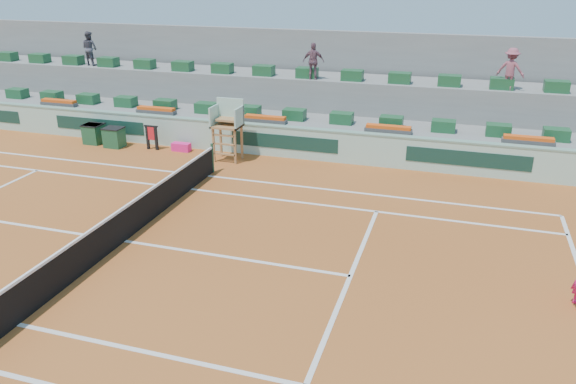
% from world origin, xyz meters
% --- Properties ---
extents(ground, '(90.00, 90.00, 0.00)m').
position_xyz_m(ground, '(0.00, 0.00, 0.00)').
color(ground, '#964A1D').
rests_on(ground, ground).
extents(seating_tier_lower, '(36.00, 4.00, 1.20)m').
position_xyz_m(seating_tier_lower, '(0.00, 10.70, 0.60)').
color(seating_tier_lower, gray).
rests_on(seating_tier_lower, ground).
extents(seating_tier_upper, '(36.00, 2.40, 2.60)m').
position_xyz_m(seating_tier_upper, '(0.00, 12.30, 1.30)').
color(seating_tier_upper, gray).
rests_on(seating_tier_upper, ground).
extents(stadium_back_wall, '(36.00, 0.40, 4.40)m').
position_xyz_m(stadium_back_wall, '(0.00, 13.90, 2.20)').
color(stadium_back_wall, gray).
rests_on(stadium_back_wall, ground).
extents(player_bag, '(0.77, 0.34, 0.34)m').
position_xyz_m(player_bag, '(-2.32, 7.90, 0.17)').
color(player_bag, '#F72082').
rests_on(player_bag, ground).
extents(spectator_left, '(0.88, 0.74, 1.62)m').
position_xyz_m(spectator_left, '(-9.03, 11.79, 3.41)').
color(spectator_left, '#474652').
rests_on(spectator_left, seating_tier_upper).
extents(spectator_mid, '(0.94, 0.49, 1.54)m').
position_xyz_m(spectator_mid, '(2.36, 11.40, 3.37)').
color(spectator_mid, '#774F5E').
rests_on(spectator_mid, seating_tier_upper).
extents(spectator_right, '(1.18, 0.89, 1.63)m').
position_xyz_m(spectator_right, '(10.25, 11.55, 3.41)').
color(spectator_right, '#904855').
rests_on(spectator_right, seating_tier_upper).
extents(court_lines, '(23.89, 11.09, 0.01)m').
position_xyz_m(court_lines, '(0.00, 0.00, 0.01)').
color(court_lines, silver).
rests_on(court_lines, ground).
extents(tennis_net, '(0.10, 11.97, 1.10)m').
position_xyz_m(tennis_net, '(0.00, 0.00, 0.53)').
color(tennis_net, black).
rests_on(tennis_net, ground).
extents(advertising_hoarding, '(36.00, 0.34, 1.26)m').
position_xyz_m(advertising_hoarding, '(0.02, 8.50, 0.63)').
color(advertising_hoarding, '#A0CAB9').
rests_on(advertising_hoarding, ground).
extents(umpire_chair, '(1.10, 0.90, 2.40)m').
position_xyz_m(umpire_chair, '(0.00, 7.50, 1.54)').
color(umpire_chair, '#99673A').
rests_on(umpire_chair, ground).
extents(seat_row_lower, '(32.90, 0.60, 0.44)m').
position_xyz_m(seat_row_lower, '(0.00, 9.80, 1.42)').
color(seat_row_lower, '#1A4E2A').
rests_on(seat_row_lower, seating_tier_lower).
extents(seat_row_upper, '(32.90, 0.60, 0.44)m').
position_xyz_m(seat_row_upper, '(0.00, 11.70, 2.82)').
color(seat_row_upper, '#1A4E2A').
rests_on(seat_row_upper, seating_tier_upper).
extents(flower_planters, '(26.80, 0.36, 0.28)m').
position_xyz_m(flower_planters, '(-1.50, 9.00, 1.33)').
color(flower_planters, '#454545').
rests_on(flower_planters, seating_tier_lower).
extents(drink_cooler_a, '(0.79, 0.68, 0.84)m').
position_xyz_m(drink_cooler_a, '(-5.28, 7.58, 0.42)').
color(drink_cooler_a, '#194B2C').
rests_on(drink_cooler_a, ground).
extents(drink_cooler_b, '(0.75, 0.65, 0.84)m').
position_xyz_m(drink_cooler_b, '(-6.44, 7.74, 0.42)').
color(drink_cooler_b, '#194B2C').
rests_on(drink_cooler_b, ground).
extents(drink_cooler_c, '(0.81, 0.70, 0.84)m').
position_xyz_m(drink_cooler_c, '(-6.43, 7.81, 0.42)').
color(drink_cooler_c, '#194B2C').
rests_on(drink_cooler_c, ground).
extents(towel_rack, '(0.61, 0.10, 1.03)m').
position_xyz_m(towel_rack, '(-3.57, 7.73, 0.60)').
color(towel_rack, black).
rests_on(towel_rack, ground).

